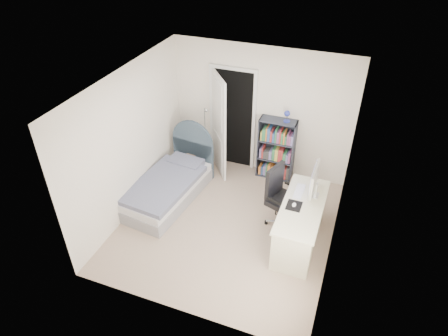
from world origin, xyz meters
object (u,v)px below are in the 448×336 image
(bed, at_px, (170,185))
(office_chair, at_px, (280,195))
(nightstand, at_px, (198,155))
(bookcase, at_px, (277,151))
(floor_lamp, at_px, (206,142))
(desk, at_px, (301,222))

(bed, bearing_deg, office_chair, 0.58)
(bed, relative_size, nightstand, 3.70)
(nightstand, relative_size, office_chair, 0.49)
(bookcase, bearing_deg, office_chair, -73.09)
(floor_lamp, bearing_deg, bed, -98.85)
(bed, xyz_separation_m, office_chair, (2.01, 0.02, 0.34))
(bed, relative_size, floor_lamp, 1.55)
(floor_lamp, height_order, bookcase, bookcase)
(floor_lamp, height_order, office_chair, floor_lamp)
(desk, height_order, office_chair, desk)
(bed, height_order, desk, desk)
(bookcase, relative_size, office_chair, 1.33)
(bed, height_order, floor_lamp, floor_lamp)
(bookcase, bearing_deg, desk, -63.30)
(floor_lamp, bearing_deg, desk, -34.44)
(floor_lamp, xyz_separation_m, office_chair, (1.82, -1.22, 0.08))
(bookcase, height_order, desk, bookcase)
(desk, relative_size, office_chair, 1.40)
(bed, relative_size, office_chair, 1.80)
(bookcase, relative_size, desk, 0.95)
(bed, distance_m, office_chair, 2.04)
(nightstand, height_order, floor_lamp, floor_lamp)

